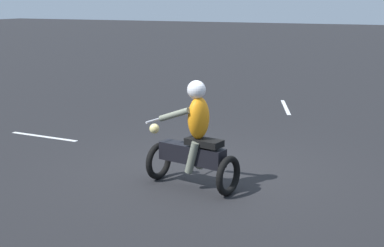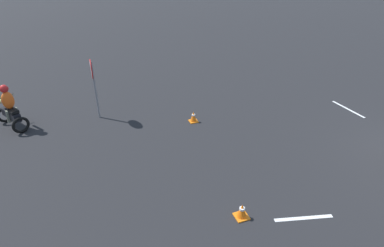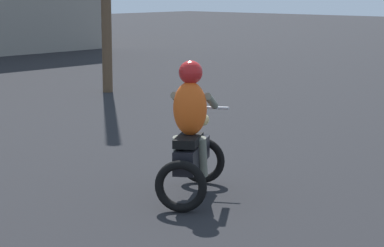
% 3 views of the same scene
% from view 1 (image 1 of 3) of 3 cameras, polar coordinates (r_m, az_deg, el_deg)
% --- Properties ---
extents(ground_plane, '(120.00, 120.00, 0.00)m').
position_cam_1_polar(ground_plane, '(9.04, 1.46, -5.08)').
color(ground_plane, black).
extents(motorcycle_rider_foreground, '(1.55, 0.86, 1.66)m').
position_cam_1_polar(motorcycle_rider_foreground, '(8.07, 0.20, -1.93)').
color(motorcycle_rider_foreground, black).
rests_on(motorcycle_rider_foreground, ground).
extents(lane_stripe_e, '(1.71, 0.12, 0.01)m').
position_cam_1_polar(lane_stripe_e, '(11.69, -15.51, -1.35)').
color(lane_stripe_e, silver).
rests_on(lane_stripe_e, ground).
extents(lane_stripe_s, '(0.82, 1.93, 0.01)m').
position_cam_1_polar(lane_stripe_s, '(14.61, 9.95, 1.74)').
color(lane_stripe_s, silver).
rests_on(lane_stripe_s, ground).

